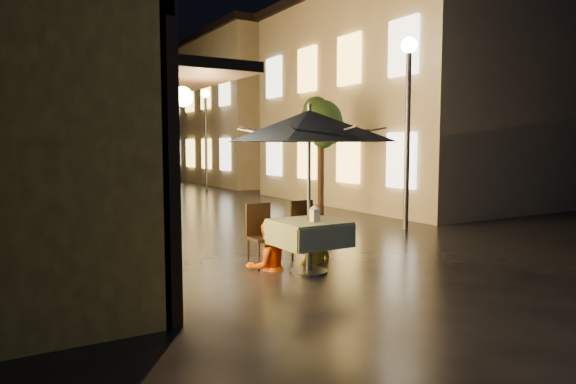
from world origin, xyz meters
TOP-DOWN VIEW (x-y plane):
  - ground at (0.00, 0.00)m, footprint 90.00×90.00m
  - east_building_near at (7.49, 6.50)m, footprint 7.30×9.30m
  - east_building_far at (7.49, 18.00)m, footprint 7.30×10.30m
  - street_tree at (2.41, 4.51)m, footprint 1.43×1.20m
  - streetlamp_near at (3.00, 2.00)m, footprint 0.36×0.36m
  - streetlamp_far at (3.00, 14.00)m, footprint 0.36×0.36m
  - cafe_table at (-1.03, -0.24)m, footprint 0.99×0.99m
  - patio_umbrella at (-1.03, -0.24)m, footprint 2.51×2.51m
  - cafe_chair_left at (-1.43, 0.50)m, footprint 0.42×0.42m
  - cafe_chair_right at (-0.63, 0.50)m, footprint 0.42×0.42m
  - table_lantern at (-1.03, -0.39)m, footprint 0.16×0.16m
  - person_orange at (-1.44, 0.30)m, footprint 0.69×0.54m
  - person_yellow at (-0.59, 0.34)m, footprint 1.08×0.84m
  - bicycle_0 at (-2.69, 3.74)m, footprint 1.63×0.61m
  - bicycle_1 at (-2.26, 3.89)m, footprint 1.69×1.07m
  - bicycle_2 at (-2.17, 5.23)m, footprint 1.69×1.07m
  - bicycle_3 at (-2.18, 6.36)m, footprint 1.78×1.09m
  - bicycle_4 at (-2.58, 7.34)m, footprint 2.01×1.39m
  - bicycle_5 at (-2.48, 8.28)m, footprint 1.78×1.16m

SIDE VIEW (x-z plane):
  - ground at x=0.00m, z-range 0.00..0.00m
  - bicycle_2 at x=-2.17m, z-range 0.00..0.84m
  - bicycle_0 at x=-2.69m, z-range 0.00..0.85m
  - bicycle_1 at x=-2.26m, z-range 0.00..0.99m
  - bicycle_4 at x=-2.58m, z-range 0.00..1.00m
  - bicycle_3 at x=-2.18m, z-range 0.00..1.03m
  - bicycle_5 at x=-2.48m, z-range 0.00..1.04m
  - cafe_chair_left at x=-1.43m, z-range 0.05..1.03m
  - cafe_chair_right at x=-0.63m, z-range 0.05..1.03m
  - cafe_table at x=-1.03m, z-range 0.20..0.98m
  - person_orange at x=-1.44m, z-range 0.00..1.42m
  - person_yellow at x=-0.59m, z-range 0.00..1.48m
  - table_lantern at x=-1.03m, z-range 0.79..1.04m
  - patio_umbrella at x=-1.03m, z-range 0.92..3.38m
  - street_tree at x=2.41m, z-range 0.85..4.00m
  - streetlamp_near at x=3.00m, z-range 0.80..5.03m
  - streetlamp_far at x=3.00m, z-range 0.80..5.03m
  - east_building_near at x=7.49m, z-range 0.01..6.81m
  - east_building_far at x=7.49m, z-range 0.01..7.31m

